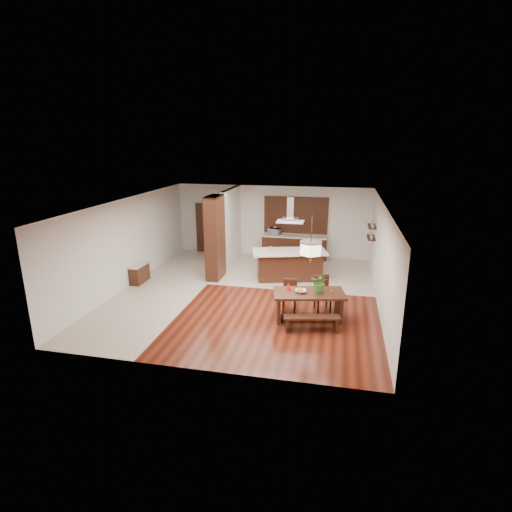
% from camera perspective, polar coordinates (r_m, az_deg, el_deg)
% --- Properties ---
extents(room_shell, '(9.00, 9.04, 2.92)m').
position_cam_1_polar(room_shell, '(12.16, -1.38, 3.76)').
color(room_shell, '#3D140B').
rests_on(room_shell, ground).
extents(tile_hallway, '(2.50, 9.00, 0.01)m').
position_cam_1_polar(tile_hallway, '(13.64, -12.67, -4.26)').
color(tile_hallway, beige).
rests_on(tile_hallway, ground).
extents(tile_kitchen, '(5.50, 4.00, 0.01)m').
position_cam_1_polar(tile_kitchen, '(14.89, 5.61, -2.16)').
color(tile_kitchen, beige).
rests_on(tile_kitchen, ground).
extents(soffit_band, '(8.00, 9.00, 0.02)m').
position_cam_1_polar(soffit_band, '(12.01, -1.41, 7.59)').
color(soffit_band, '#411C10').
rests_on(soffit_band, room_shell).
extents(partition_pier, '(0.45, 1.00, 2.90)m').
position_cam_1_polar(partition_pier, '(13.80, -5.87, 2.59)').
color(partition_pier, black).
rests_on(partition_pier, ground).
extents(partition_stub, '(0.18, 2.40, 2.90)m').
position_cam_1_polar(partition_stub, '(15.76, -3.53, 4.38)').
color(partition_stub, silver).
rests_on(partition_stub, ground).
extents(hallway_console, '(0.37, 0.88, 0.63)m').
position_cam_1_polar(hallway_console, '(14.16, -16.32, -2.42)').
color(hallway_console, black).
rests_on(hallway_console, ground).
extents(hallway_doorway, '(1.10, 0.20, 2.10)m').
position_cam_1_polar(hallway_doorway, '(17.25, -6.70, 3.99)').
color(hallway_doorway, black).
rests_on(hallway_doorway, ground).
extents(rear_counter, '(2.60, 0.62, 0.95)m').
position_cam_1_polar(rear_counter, '(16.40, 5.48, 1.31)').
color(rear_counter, black).
rests_on(rear_counter, ground).
extents(kitchen_window, '(2.60, 0.08, 1.50)m').
position_cam_1_polar(kitchen_window, '(16.37, 5.71, 5.85)').
color(kitchen_window, '#92592C').
rests_on(kitchen_window, room_shell).
extents(shelf_lower, '(0.26, 0.90, 0.04)m').
position_cam_1_polar(shelf_lower, '(14.56, 16.11, 2.56)').
color(shelf_lower, black).
rests_on(shelf_lower, room_shell).
extents(shelf_upper, '(0.26, 0.90, 0.04)m').
position_cam_1_polar(shelf_upper, '(14.48, 16.23, 4.09)').
color(shelf_upper, black).
rests_on(shelf_upper, room_shell).
extents(dining_table, '(2.04, 1.31, 0.79)m').
position_cam_1_polar(dining_table, '(10.86, 7.55, -6.17)').
color(dining_table, black).
rests_on(dining_table, ground).
extents(dining_bench, '(1.46, 0.61, 0.40)m').
position_cam_1_polar(dining_bench, '(10.40, 7.94, -9.53)').
color(dining_bench, black).
rests_on(dining_bench, ground).
extents(dining_chair_left, '(0.41, 0.41, 0.90)m').
position_cam_1_polar(dining_chair_left, '(11.40, 4.80, -5.69)').
color(dining_chair_left, black).
rests_on(dining_chair_left, ground).
extents(dining_chair_right, '(0.57, 0.57, 1.01)m').
position_cam_1_polar(dining_chair_right, '(11.49, 9.53, -5.39)').
color(dining_chair_right, black).
rests_on(dining_chair_right, ground).
extents(pendant_lantern, '(0.64, 0.64, 1.31)m').
position_cam_1_polar(pendant_lantern, '(10.34, 7.89, 2.38)').
color(pendant_lantern, '#FFF8C3').
rests_on(pendant_lantern, room_shell).
extents(foliage_plant, '(0.56, 0.51, 0.52)m').
position_cam_1_polar(foliage_plant, '(10.77, 9.11, -3.78)').
color(foliage_plant, '#397426').
rests_on(foliage_plant, dining_table).
extents(fruit_bowl, '(0.35, 0.35, 0.07)m').
position_cam_1_polar(fruit_bowl, '(10.73, 6.40, -5.02)').
color(fruit_bowl, beige).
rests_on(fruit_bowl, dining_table).
extents(napkin_cone, '(0.18, 0.18, 0.23)m').
position_cam_1_polar(napkin_cone, '(10.81, 4.66, -4.35)').
color(napkin_cone, red).
rests_on(napkin_cone, dining_table).
extents(gold_ornament, '(0.08, 0.08, 0.10)m').
position_cam_1_polar(gold_ornament, '(10.76, 10.74, -5.09)').
color(gold_ornament, gold).
rests_on(gold_ornament, dining_table).
extents(kitchen_island, '(2.72, 1.74, 1.04)m').
position_cam_1_polar(kitchen_island, '(13.88, 4.77, -1.23)').
color(kitchen_island, black).
rests_on(kitchen_island, ground).
extents(range_hood, '(0.90, 0.55, 0.87)m').
position_cam_1_polar(range_hood, '(13.43, 4.97, 6.66)').
color(range_hood, silver).
rests_on(range_hood, room_shell).
extents(island_cup, '(0.13, 0.13, 0.09)m').
position_cam_1_polar(island_cup, '(13.61, 6.33, 0.78)').
color(island_cup, white).
rests_on(island_cup, kitchen_island).
extents(microwave, '(0.58, 0.49, 0.28)m').
position_cam_1_polar(microwave, '(16.34, 2.65, 3.52)').
color(microwave, silver).
rests_on(microwave, rear_counter).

